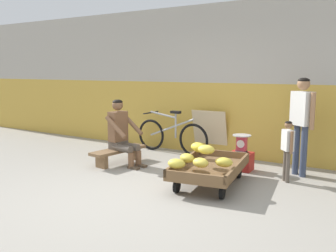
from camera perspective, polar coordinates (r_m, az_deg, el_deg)
ground_plane at (r=4.83m, az=-5.19°, el=-11.16°), size 80.00×80.00×0.00m
back_wall at (r=7.10m, az=8.97°, el=7.01°), size 16.00×0.30×2.88m
banana_cart at (r=5.29m, az=6.62°, el=-6.67°), size 1.04×1.55×0.36m
banana_pile at (r=5.10m, az=4.89°, el=-4.66°), size 0.92×1.23×0.26m
low_bench at (r=6.50m, az=-7.76°, el=-4.15°), size 0.46×1.13×0.27m
vendor_seated at (r=6.37m, az=-7.29°, el=-1.03°), size 0.71×0.54×1.14m
plastic_crate at (r=6.16m, az=11.41°, el=-5.43°), size 0.36×0.28×0.30m
weighing_scale at (r=6.10m, az=11.49°, el=-2.67°), size 0.30×0.30×0.29m
bicycle_near_left at (r=7.22m, az=0.52°, el=-1.53°), size 1.66×0.48×0.86m
sign_board at (r=7.11m, az=6.60°, el=-1.06°), size 0.70×0.24×0.88m
customer_adult at (r=5.96m, az=20.27°, el=1.57°), size 0.42×0.35×1.53m
customer_child at (r=5.62m, az=18.25°, el=-2.77°), size 0.21×0.23×0.91m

